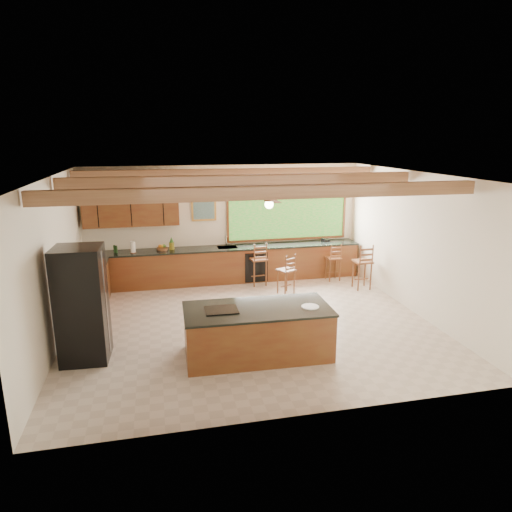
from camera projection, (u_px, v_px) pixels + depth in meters
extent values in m
plane|color=beige|center=(250.00, 324.00, 9.30)|extent=(7.20, 7.20, 0.00)
cube|color=white|center=(225.00, 223.00, 11.99)|extent=(7.20, 0.04, 3.00)
cube|color=white|center=(302.00, 313.00, 5.85)|extent=(7.20, 0.04, 3.00)
cube|color=white|center=(54.00, 263.00, 8.17)|extent=(0.04, 6.50, 3.00)
cube|color=white|center=(416.00, 243.00, 9.68)|extent=(0.04, 6.50, 3.00)
cube|color=#A07950|center=(250.00, 175.00, 8.54)|extent=(7.20, 6.50, 0.04)
cube|color=#A57C52|center=(271.00, 192.00, 7.06)|extent=(7.10, 0.15, 0.22)
cube|color=#A57C52|center=(245.00, 180.00, 9.05)|extent=(7.10, 0.15, 0.22)
cube|color=#A57C52|center=(230.00, 173.00, 10.75)|extent=(7.10, 0.15, 0.22)
cube|color=brown|center=(131.00, 212.00, 11.22)|extent=(2.30, 0.35, 0.70)
cube|color=beige|center=(130.00, 188.00, 11.00)|extent=(2.60, 0.50, 0.48)
cylinder|color=#FFEABF|center=(100.00, 198.00, 10.91)|extent=(0.10, 0.10, 0.01)
cylinder|color=#FFEABF|center=(160.00, 197.00, 11.20)|extent=(0.10, 0.10, 0.01)
cube|color=#669E38|center=(287.00, 214.00, 12.27)|extent=(3.20, 0.04, 1.30)
cube|color=gold|center=(204.00, 211.00, 11.76)|extent=(0.64, 0.03, 0.54)
cube|color=#3E6F56|center=(204.00, 211.00, 11.74)|extent=(0.54, 0.01, 0.44)
cube|color=brown|center=(228.00, 265.00, 11.94)|extent=(7.00, 0.65, 0.88)
cube|color=black|center=(227.00, 248.00, 11.82)|extent=(7.04, 0.69, 0.04)
cube|color=brown|center=(89.00, 293.00, 9.78)|extent=(0.65, 2.35, 0.88)
cube|color=black|center=(87.00, 273.00, 9.66)|extent=(0.69, 2.39, 0.04)
cube|color=black|center=(256.00, 268.00, 11.78)|extent=(0.60, 0.02, 0.78)
cube|color=silver|center=(227.00, 248.00, 11.82)|extent=(0.50, 0.38, 0.03)
cylinder|color=silver|center=(226.00, 240.00, 11.97)|extent=(0.03, 0.03, 0.30)
cylinder|color=silver|center=(227.00, 236.00, 11.84)|extent=(0.03, 0.20, 0.03)
cylinder|color=white|center=(133.00, 247.00, 11.20)|extent=(0.12, 0.12, 0.30)
cylinder|color=#20441B|center=(114.00, 249.00, 11.25)|extent=(0.05, 0.05, 0.19)
cylinder|color=#20441B|center=(116.00, 249.00, 11.20)|extent=(0.05, 0.05, 0.18)
cube|color=black|center=(326.00, 240.00, 12.45)|extent=(0.24, 0.22, 0.09)
cube|color=brown|center=(257.00, 333.00, 7.87)|extent=(2.49, 1.20, 0.83)
cube|color=black|center=(257.00, 309.00, 7.76)|extent=(2.53, 1.24, 0.04)
cube|color=black|center=(221.00, 310.00, 7.64)|extent=(0.56, 0.45, 0.02)
cylinder|color=white|center=(310.00, 307.00, 7.80)|extent=(0.30, 0.30, 0.02)
cube|color=black|center=(82.00, 305.00, 7.59)|extent=(0.81, 0.79, 1.97)
cube|color=silver|center=(106.00, 303.00, 7.67)|extent=(0.02, 0.05, 1.81)
cube|color=brown|center=(258.00, 259.00, 11.59)|extent=(0.44, 0.44, 0.04)
cylinder|color=brown|center=(253.00, 274.00, 11.50)|extent=(0.04, 0.04, 0.66)
cylinder|color=brown|center=(266.00, 274.00, 11.56)|extent=(0.04, 0.04, 0.66)
cylinder|color=brown|center=(251.00, 271.00, 11.80)|extent=(0.04, 0.04, 0.66)
cylinder|color=brown|center=(263.00, 270.00, 11.87)|extent=(0.04, 0.04, 0.66)
cube|color=brown|center=(286.00, 270.00, 10.91)|extent=(0.47, 0.47, 0.04)
cylinder|color=brown|center=(282.00, 285.00, 10.83)|extent=(0.03, 0.03, 0.58)
cylinder|color=brown|center=(293.00, 284.00, 10.89)|extent=(0.03, 0.03, 0.58)
cylinder|color=brown|center=(279.00, 281.00, 11.10)|extent=(0.03, 0.03, 0.58)
cylinder|color=brown|center=(290.00, 280.00, 11.15)|extent=(0.03, 0.03, 0.58)
cube|color=brown|center=(363.00, 261.00, 11.30)|extent=(0.42, 0.42, 0.04)
cylinder|color=brown|center=(358.00, 278.00, 11.20)|extent=(0.04, 0.04, 0.68)
cylinder|color=brown|center=(371.00, 277.00, 11.27)|extent=(0.04, 0.04, 0.68)
cylinder|color=brown|center=(353.00, 274.00, 11.51)|extent=(0.04, 0.04, 0.68)
cylinder|color=brown|center=(365.00, 273.00, 11.58)|extent=(0.04, 0.04, 0.68)
cube|color=brown|center=(333.00, 258.00, 11.99)|extent=(0.37, 0.37, 0.04)
cylinder|color=brown|center=(330.00, 271.00, 11.91)|extent=(0.03, 0.03, 0.59)
cylinder|color=brown|center=(340.00, 270.00, 11.97)|extent=(0.03, 0.03, 0.59)
cylinder|color=brown|center=(326.00, 268.00, 12.18)|extent=(0.03, 0.03, 0.59)
cylinder|color=brown|center=(336.00, 268.00, 12.24)|extent=(0.03, 0.03, 0.59)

